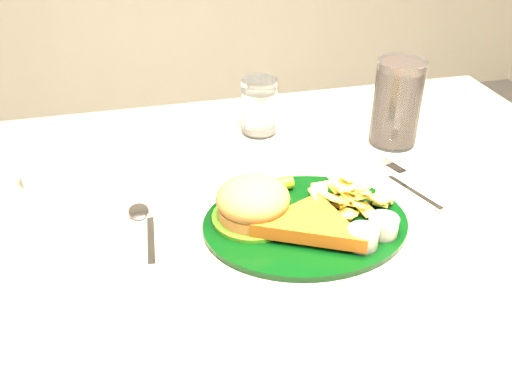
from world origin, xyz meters
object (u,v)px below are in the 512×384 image
water_glass (259,107)px  table (257,372)px  dinner_plate (306,206)px  cola_glass (397,103)px  fork_napkin (412,190)px

water_glass → table: bearing=-104.7°
dinner_plate → cola_glass: cola_glass is taller
dinner_plate → fork_napkin: bearing=15.4°
dinner_plate → cola_glass: 0.31m
dinner_plate → fork_napkin: size_ratio=2.00×
dinner_plate → cola_glass: bearing=44.1°
cola_glass → water_glass: bearing=156.4°
fork_napkin → dinner_plate: bearing=175.0°
fork_napkin → water_glass: bearing=106.5°
dinner_plate → fork_napkin: dinner_plate is taller
table → cola_glass: (0.28, 0.14, 0.45)m
cola_glass → fork_napkin: size_ratio=1.05×
dinner_plate → water_glass: water_glass is taller
table → water_glass: size_ratio=11.62×
table → fork_napkin: fork_napkin is taller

